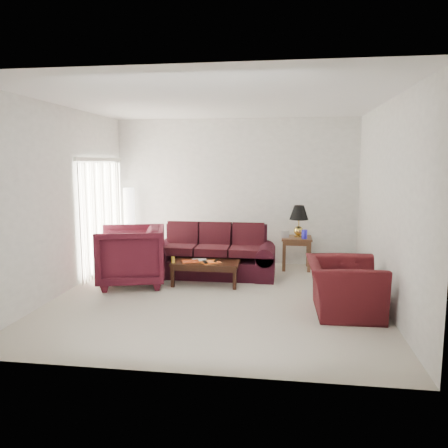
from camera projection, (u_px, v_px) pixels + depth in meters
name	position (u px, v px, depth m)	size (l,w,h in m)	color
floor	(216.00, 298.00, 6.85)	(5.00, 5.00, 0.00)	beige
blinds	(102.00, 217.00, 8.31)	(0.10, 2.00, 2.16)	silver
sofa	(214.00, 251.00, 8.11)	(2.27, 0.98, 0.93)	black
throw_pillow	(187.00, 232.00, 8.85)	(0.38, 0.11, 0.38)	black
end_table	(296.00, 253.00, 8.67)	(0.59, 0.59, 0.64)	brown
table_lamp	(299.00, 221.00, 8.62)	(0.37, 0.37, 0.63)	gold
clock	(285.00, 234.00, 8.54)	(0.14, 0.05, 0.14)	#B7B7BC
blue_canister	(304.00, 234.00, 8.43)	(0.11, 0.11, 0.17)	#251DBC
picture_frame	(287.00, 231.00, 8.88)	(0.12, 0.02, 0.15)	silver
floor_lamp	(130.00, 225.00, 9.20)	(0.26, 0.26, 1.60)	white
armchair_left	(131.00, 256.00, 7.52)	(1.09, 1.13, 1.02)	#410F19
armchair_right	(344.00, 287.00, 6.12)	(1.14, 1.00, 0.74)	#3E0E12
coffee_table	(206.00, 273.00, 7.57)	(1.16, 0.58, 0.41)	black
magazine_red	(190.00, 261.00, 7.52)	(0.28, 0.21, 0.02)	#C03A13
magazine_white	(199.00, 260.00, 7.62)	(0.26, 0.19, 0.01)	white
magazine_orange	(210.00, 262.00, 7.46)	(0.31, 0.23, 0.02)	orange
remote_a	(205.00, 262.00, 7.39)	(0.05, 0.18, 0.02)	black
remote_b	(216.00, 261.00, 7.50)	(0.05, 0.16, 0.02)	black
yellow_glass	(173.00, 260.00, 7.45)	(0.06, 0.06, 0.11)	gold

